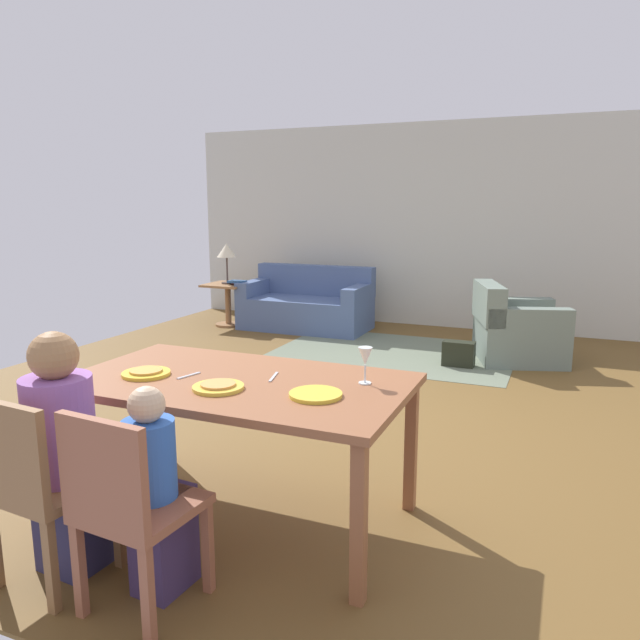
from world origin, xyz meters
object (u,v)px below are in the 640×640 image
(person_child, at_px, (157,498))
(couch, at_px, (307,306))
(plate_near_woman, at_px, (316,394))
(handbag, at_px, (459,354))
(book_upper, at_px, (237,282))
(dining_chair_child, at_px, (127,502))
(person_man, at_px, (69,460))
(book_lower, at_px, (242,283))
(dining_chair_man, at_px, (36,481))
(wine_glass, at_px, (365,358))
(table_lamp, at_px, (227,252))
(dining_table, at_px, (238,392))
(plate_near_man, at_px, (146,373))
(plate_near_child, at_px, (218,387))
(side_table, at_px, (228,298))
(armchair, at_px, (515,331))

(person_child, bearing_deg, couch, 107.46)
(plate_near_woman, relative_size, handbag, 0.78)
(plate_near_woman, bearing_deg, couch, 114.38)
(book_upper, bearing_deg, dining_chair_child, -63.78)
(person_man, distance_m, book_lower, 5.51)
(dining_chair_man, bearing_deg, wine_glass, 42.79)
(table_lamp, bearing_deg, dining_chair_child, -62.43)
(person_child, distance_m, book_upper, 5.63)
(wine_glass, xyz_separation_m, couch, (-2.30, 4.46, -0.59))
(person_child, relative_size, book_upper, 4.20)
(book_lower, bearing_deg, table_lamp, -167.65)
(dining_table, xyz_separation_m, handbag, (0.54, 3.49, -0.56))
(plate_near_woman, height_order, table_lamp, table_lamp)
(book_upper, bearing_deg, dining_chair_man, -68.19)
(plate_near_man, xyz_separation_m, book_lower, (-2.07, 4.55, -0.18))
(person_child, bearing_deg, dining_chair_man, -160.78)
(plate_near_child, relative_size, dining_chair_child, 0.29)
(plate_near_man, xyz_separation_m, person_child, (0.48, -0.56, -0.34))
(dining_chair_child, bearing_deg, dining_table, 89.58)
(wine_glass, relative_size, dining_chair_child, 0.21)
(plate_near_man, xyz_separation_m, plate_near_child, (0.48, -0.06, 0.00))
(side_table, distance_m, book_lower, 0.29)
(dining_table, xyz_separation_m, couch, (-1.67, 4.64, -0.39))
(plate_near_child, xyz_separation_m, table_lamp, (-2.74, 4.57, 0.24))
(person_child, bearing_deg, plate_near_man, 130.71)
(plate_near_man, height_order, wine_glass, wine_glass)
(couch, relative_size, book_lower, 7.59)
(plate_near_child, bearing_deg, armchair, 75.91)
(table_lamp, bearing_deg, armchair, -6.29)
(plate_near_child, height_order, table_lamp, table_lamp)
(dining_chair_man, relative_size, table_lamp, 1.61)
(dining_table, xyz_separation_m, plate_near_child, (-0.00, -0.18, 0.08))
(side_table, bearing_deg, wine_glass, -51.33)
(plate_near_man, xyz_separation_m, book_upper, (-2.08, 4.46, -0.15))
(dining_chair_child, relative_size, armchair, 0.81)
(wine_glass, height_order, table_lamp, table_lamp)
(person_child, relative_size, handbag, 2.89)
(plate_near_man, relative_size, plate_near_woman, 1.00)
(plate_near_man, height_order, plate_near_woman, same)
(plate_near_child, xyz_separation_m, side_table, (-2.74, 4.57, -0.39))
(dining_chair_man, bearing_deg, person_child, 19.22)
(plate_near_child, height_order, wine_glass, wine_glass)
(dining_table, xyz_separation_m, table_lamp, (-2.74, 4.39, 0.32))
(handbag, bearing_deg, dining_chair_child, -97.22)
(plate_near_woman, xyz_separation_m, wine_glass, (0.15, 0.28, 0.12))
(armchair, relative_size, table_lamp, 2.00)
(dining_table, distance_m, dining_chair_man, 1.00)
(dining_table, relative_size, book_lower, 7.91)
(plate_near_child, bearing_deg, dining_chair_man, -125.95)
(person_man, height_order, handbag, person_man)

